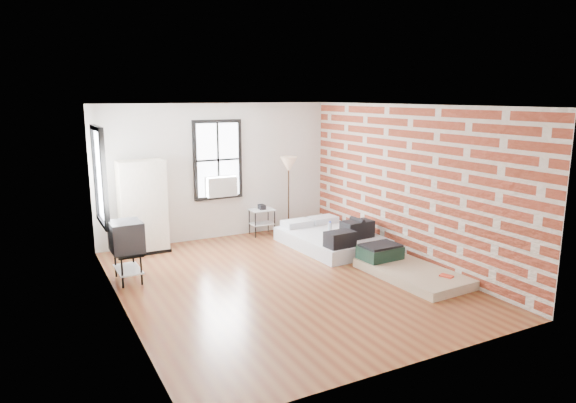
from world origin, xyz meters
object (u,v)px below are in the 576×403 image
mattress_bare (404,268)px  side_table (262,215)px  floor_lamp (289,168)px  wardrobe (143,207)px  tv_stand (127,239)px  mattress_main (333,238)px

mattress_bare → side_table: side_table is taller
mattress_bare → floor_lamp: floor_lamp is taller
wardrobe → side_table: bearing=1.4°
side_table → tv_stand: 3.46m
side_table → tv_stand: tv_stand is taller
mattress_main → mattress_bare: 1.94m
wardrobe → mattress_main: bearing=-22.7°
mattress_main → tv_stand: tv_stand is taller
wardrobe → tv_stand: bearing=-111.8°
mattress_main → side_table: 1.73m
tv_stand → floor_lamp: bearing=21.0°
mattress_main → wardrobe: 3.72m
wardrobe → floor_lamp: (3.12, 0.00, 0.54)m
floor_lamp → tv_stand: floor_lamp is taller
mattress_bare → tv_stand: (-4.13, 1.86, 0.58)m
wardrobe → floor_lamp: wardrobe is taller
wardrobe → floor_lamp: bearing=-0.2°
side_table → floor_lamp: floor_lamp is taller
side_table → mattress_main: bearing=-59.2°
tv_stand → mattress_main: bearing=0.4°
mattress_bare → tv_stand: bearing=153.0°
wardrobe → tv_stand: size_ratio=1.79×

